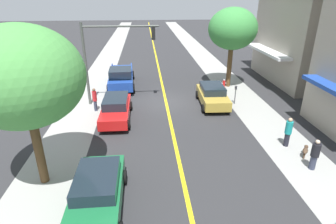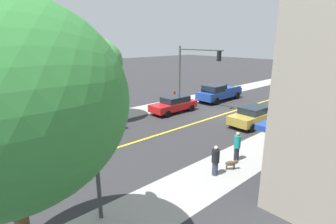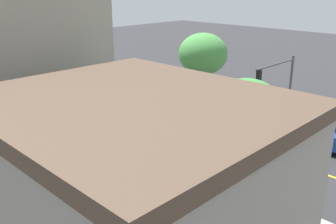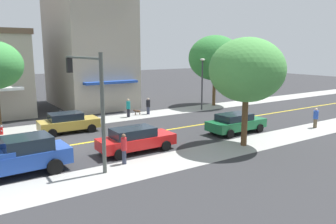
# 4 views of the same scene
# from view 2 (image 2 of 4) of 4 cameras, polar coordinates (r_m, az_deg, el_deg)

# --- Properties ---
(ground_plane) EXTENTS (140.00, 140.00, 0.00)m
(ground_plane) POSITION_cam_2_polar(r_m,az_deg,el_deg) (24.66, 12.05, -0.48)
(ground_plane) COLOR #2D2D30
(sidewalk_left) EXTENTS (2.97, 126.00, 0.01)m
(sidewalk_left) POSITION_cam_2_polar(r_m,az_deg,el_deg) (21.83, 25.63, -3.82)
(sidewalk_left) COLOR #9E9E99
(sidewalk_left) RESTS_ON ground
(sidewalk_right) EXTENTS (2.97, 126.00, 0.01)m
(sidewalk_right) POSITION_cam_2_polar(r_m,az_deg,el_deg) (28.62, 1.75, 2.10)
(sidewalk_right) COLOR #9E9E99
(sidewalk_right) RESTS_ON ground
(road_centerline_stripe) EXTENTS (0.20, 126.00, 0.00)m
(road_centerline_stripe) POSITION_cam_2_polar(r_m,az_deg,el_deg) (24.65, 12.05, -0.47)
(road_centerline_stripe) COLOR yellow
(road_centerline_stripe) RESTS_ON ground
(street_tree_left_near) EXTENTS (4.15, 4.15, 6.87)m
(street_tree_left_near) POSITION_cam_2_polar(r_m,az_deg,el_deg) (24.25, 29.54, 9.80)
(street_tree_left_near) COLOR brown
(street_tree_left_near) RESTS_ON ground
(street_tree_right_corner) EXTENTS (4.79, 4.79, 6.97)m
(street_tree_right_corner) POSITION_cam_2_polar(r_m,az_deg,el_deg) (22.34, -16.12, 10.47)
(street_tree_right_corner) COLOR brown
(street_tree_right_corner) RESTS_ON ground
(street_tree_left_far) EXTENTS (5.82, 5.82, 7.78)m
(street_tree_left_far) POSITION_cam_2_polar(r_m,az_deg,el_deg) (7.02, -32.87, 1.65)
(street_tree_left_far) COLOR brown
(street_tree_left_far) RESTS_ON ground
(fire_hydrant) EXTENTS (0.44, 0.24, 0.74)m
(fire_hydrant) POSITION_cam_2_polar(r_m,az_deg,el_deg) (25.06, 27.22, -0.78)
(fire_hydrant) COLOR red
(fire_hydrant) RESTS_ON ground
(parking_meter) EXTENTS (0.12, 0.18, 1.44)m
(parking_meter) POSITION_cam_2_polar(r_m,az_deg,el_deg) (21.15, 22.38, -1.35)
(parking_meter) COLOR #4C4C51
(parking_meter) RESTS_ON ground
(traffic_light_mast) EXTENTS (5.50, 0.32, 6.07)m
(traffic_light_mast) POSITION_cam_2_polar(r_m,az_deg,el_deg) (26.50, 5.30, 10.10)
(traffic_light_mast) COLOR #474C47
(traffic_light_mast) RESTS_ON ground
(street_lamp) EXTENTS (0.70, 0.36, 5.33)m
(street_lamp) POSITION_cam_2_polar(r_m,az_deg,el_deg) (9.62, -15.83, -5.12)
(street_lamp) COLOR #38383D
(street_lamp) RESTS_ON ground
(red_sedan_right_curb) EXTENTS (2.02, 4.79, 1.52)m
(red_sedan_right_curb) POSITION_cam_2_polar(r_m,az_deg,el_deg) (24.57, 1.32, 1.73)
(red_sedan_right_curb) COLOR red
(red_sedan_right_curb) RESTS_ON ground
(gold_sedan_left_curb) EXTENTS (2.18, 4.44, 1.52)m
(gold_sedan_left_curb) POSITION_cam_2_polar(r_m,az_deg,el_deg) (21.93, 18.13, -0.77)
(gold_sedan_left_curb) COLOR #B29338
(gold_sedan_left_curb) RESTS_ON ground
(green_sedan_right_curb) EXTENTS (2.11, 4.71, 1.48)m
(green_sedan_right_curb) POSITION_cam_2_polar(r_m,az_deg,el_deg) (19.86, -16.74, -2.37)
(green_sedan_right_curb) COLOR #196638
(green_sedan_right_curb) RESTS_ON ground
(blue_pickup_truck) EXTENTS (2.51, 6.26, 1.89)m
(blue_pickup_truck) POSITION_cam_2_polar(r_m,az_deg,el_deg) (29.86, 11.05, 4.23)
(blue_pickup_truck) COLOR #1E429E
(blue_pickup_truck) RESTS_ON ground
(pedestrian_red_shirt) EXTENTS (0.31, 0.31, 1.71)m
(pedestrian_red_shirt) POSITION_cam_2_polar(r_m,az_deg,el_deg) (26.76, 1.35, 3.15)
(pedestrian_red_shirt) COLOR #33384C
(pedestrian_red_shirt) RESTS_ON ground
(pedestrian_teal_shirt) EXTENTS (0.37, 0.37, 1.71)m
(pedestrian_teal_shirt) POSITION_cam_2_polar(r_m,az_deg,el_deg) (15.31, 14.94, -7.16)
(pedestrian_teal_shirt) COLOR black
(pedestrian_teal_shirt) RESTS_ON ground
(pedestrian_black_shirt) EXTENTS (0.40, 0.40, 1.60)m
(pedestrian_black_shirt) POSITION_cam_2_polar(r_m,az_deg,el_deg) (13.52, 10.39, -10.34)
(pedestrian_black_shirt) COLOR #33384C
(pedestrian_black_shirt) RESTS_ON ground
(small_dog) EXTENTS (0.57, 0.68, 0.54)m
(small_dog) POSITION_cam_2_polar(r_m,az_deg,el_deg) (14.42, 13.79, -10.91)
(small_dog) COLOR #4C3828
(small_dog) RESTS_ON ground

